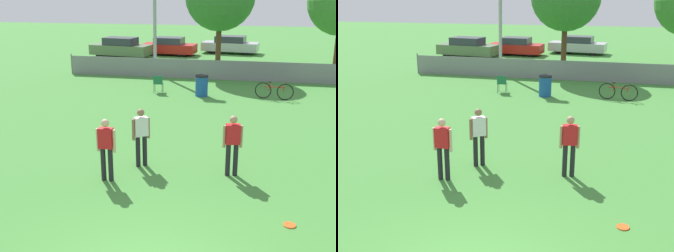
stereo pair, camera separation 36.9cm
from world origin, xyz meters
TOP-DOWN VIEW (x-y plane):
  - fence_backline at (0.00, 18.00)m, footprint 18.95×0.07m
  - player_defender_red at (-2.03, 3.91)m, footprint 0.53×0.23m
  - player_thrower_red at (1.11, 4.90)m, footprint 0.52×0.29m
  - player_receiver_white at (-1.42, 5.03)m, footprint 0.44×0.39m
  - frisbee_disc at (2.51, 2.57)m, footprint 0.27×0.27m
  - folding_chair_sideline at (-3.11, 14.13)m, footprint 0.50×0.50m
  - bicycle_sideline at (2.43, 13.92)m, footprint 1.75×0.44m
  - trash_bin at (-0.93, 13.87)m, footprint 0.62×0.62m
  - parked_car_olive at (-8.74, 25.29)m, footprint 4.73×2.40m
  - parked_car_red at (-5.36, 27.23)m, footprint 4.33×2.10m
  - parked_car_silver at (-0.71, 29.22)m, footprint 4.67×2.33m

SIDE VIEW (x-z plane):
  - frisbee_disc at x=2.51m, z-range 0.00..0.03m
  - bicycle_sideline at x=2.43m, z-range -0.01..0.80m
  - trash_bin at x=-0.93m, z-range 0.00..1.01m
  - folding_chair_sideline at x=-3.11m, z-range 0.08..0.94m
  - fence_backline at x=0.00m, z-range -0.05..1.16m
  - parked_car_red at x=-5.36m, z-range -0.02..1.36m
  - parked_car_silver at x=-0.71m, z-range -0.01..1.38m
  - parked_car_olive at x=-8.74m, z-range -0.02..1.46m
  - player_defender_red at x=-2.03m, z-range 0.12..1.80m
  - player_thrower_red at x=1.11m, z-range 0.12..1.80m
  - player_receiver_white at x=-1.42m, z-range 0.12..1.80m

